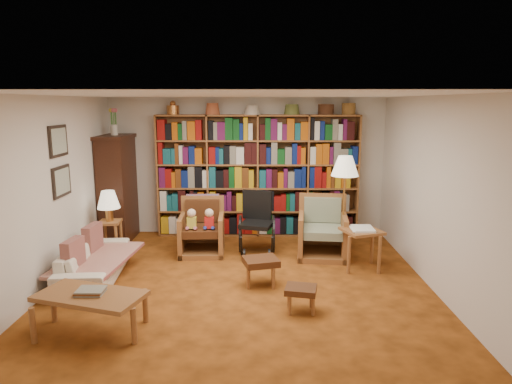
{
  "coord_description": "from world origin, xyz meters",
  "views": [
    {
      "loc": [
        0.24,
        -5.82,
        2.41
      ],
      "look_at": [
        0.18,
        0.6,
        1.15
      ],
      "focal_mm": 32.0,
      "sensor_mm": 36.0,
      "label": 1
    }
  ],
  "objects_px": {
    "armchair_leather": "(202,230)",
    "side_table_lamp": "(110,231)",
    "armchair_sage": "(321,232)",
    "footstool_a": "(261,263)",
    "floor_lamp": "(345,170)",
    "footstool_b": "(301,291)",
    "side_table_papers": "(361,236)",
    "sofa": "(94,262)",
    "wheelchair": "(257,225)",
    "coffee_table": "(90,298)"
  },
  "relations": [
    {
      "from": "side_table_papers",
      "to": "footstool_a",
      "type": "height_order",
      "value": "side_table_papers"
    },
    {
      "from": "side_table_papers",
      "to": "coffee_table",
      "type": "xyz_separation_m",
      "value": [
        -3.27,
        -1.93,
        -0.11
      ]
    },
    {
      "from": "side_table_lamp",
      "to": "footstool_b",
      "type": "bearing_deg",
      "value": -34.99
    },
    {
      "from": "armchair_sage",
      "to": "footstool_a",
      "type": "relative_size",
      "value": 1.81
    },
    {
      "from": "wheelchair",
      "to": "coffee_table",
      "type": "bearing_deg",
      "value": -122.8
    },
    {
      "from": "footstool_a",
      "to": "footstool_b",
      "type": "height_order",
      "value": "footstool_a"
    },
    {
      "from": "side_table_papers",
      "to": "coffee_table",
      "type": "height_order",
      "value": "side_table_papers"
    },
    {
      "from": "armchair_leather",
      "to": "coffee_table",
      "type": "relative_size",
      "value": 0.74
    },
    {
      "from": "floor_lamp",
      "to": "side_table_papers",
      "type": "xyz_separation_m",
      "value": [
        0.17,
        -0.57,
        -0.89
      ]
    },
    {
      "from": "side_table_lamp",
      "to": "side_table_papers",
      "type": "xyz_separation_m",
      "value": [
        3.87,
        -0.59,
        0.11
      ]
    },
    {
      "from": "sofa",
      "to": "wheelchair",
      "type": "relative_size",
      "value": 1.67
    },
    {
      "from": "armchair_sage",
      "to": "footstool_a",
      "type": "height_order",
      "value": "armchair_sage"
    },
    {
      "from": "floor_lamp",
      "to": "footstool_a",
      "type": "height_order",
      "value": "floor_lamp"
    },
    {
      "from": "footstool_b",
      "to": "coffee_table",
      "type": "height_order",
      "value": "coffee_table"
    },
    {
      "from": "side_table_lamp",
      "to": "coffee_table",
      "type": "bearing_deg",
      "value": -76.53
    },
    {
      "from": "side_table_papers",
      "to": "armchair_sage",
      "type": "bearing_deg",
      "value": 127.47
    },
    {
      "from": "floor_lamp",
      "to": "coffee_table",
      "type": "xyz_separation_m",
      "value": [
        -3.1,
        -2.5,
        -1.0
      ]
    },
    {
      "from": "sofa",
      "to": "footstool_a",
      "type": "xyz_separation_m",
      "value": [
        2.3,
        -0.2,
        0.06
      ]
    },
    {
      "from": "side_table_lamp",
      "to": "wheelchair",
      "type": "bearing_deg",
      "value": 4.16
    },
    {
      "from": "footstool_a",
      "to": "armchair_leather",
      "type": "bearing_deg",
      "value": 124.08
    },
    {
      "from": "side_table_lamp",
      "to": "wheelchair",
      "type": "height_order",
      "value": "wheelchair"
    },
    {
      "from": "armchair_leather",
      "to": "footstool_b",
      "type": "xyz_separation_m",
      "value": [
        1.42,
        -2.19,
        -0.12
      ]
    },
    {
      "from": "footstool_a",
      "to": "coffee_table",
      "type": "bearing_deg",
      "value": -144.27
    },
    {
      "from": "armchair_leather",
      "to": "side_table_lamp",
      "type": "bearing_deg",
      "value": -173.0
    },
    {
      "from": "armchair_leather",
      "to": "wheelchair",
      "type": "xyz_separation_m",
      "value": [
        0.89,
        -0.01,
        0.09
      ]
    },
    {
      "from": "sofa",
      "to": "coffee_table",
      "type": "distance_m",
      "value": 1.58
    },
    {
      "from": "sofa",
      "to": "coffee_table",
      "type": "relative_size",
      "value": 1.35
    },
    {
      "from": "armchair_sage",
      "to": "coffee_table",
      "type": "bearing_deg",
      "value": -137.13
    },
    {
      "from": "floor_lamp",
      "to": "footstool_b",
      "type": "xyz_separation_m",
      "value": [
        -0.83,
        -1.99,
        -1.14
      ]
    },
    {
      "from": "side_table_papers",
      "to": "footstool_a",
      "type": "distance_m",
      "value": 1.61
    },
    {
      "from": "footstool_b",
      "to": "sofa",
      "type": "bearing_deg",
      "value": 160.6
    },
    {
      "from": "armchair_leather",
      "to": "armchair_sage",
      "type": "relative_size",
      "value": 0.95
    },
    {
      "from": "footstool_b",
      "to": "wheelchair",
      "type": "bearing_deg",
      "value": 103.61
    },
    {
      "from": "wheelchair",
      "to": "footstool_a",
      "type": "xyz_separation_m",
      "value": [
        0.06,
        -1.4,
        -0.15
      ]
    },
    {
      "from": "floor_lamp",
      "to": "coffee_table",
      "type": "height_order",
      "value": "floor_lamp"
    },
    {
      "from": "footstool_a",
      "to": "side_table_papers",
      "type": "bearing_deg",
      "value": 23.39
    },
    {
      "from": "armchair_leather",
      "to": "footstool_a",
      "type": "relative_size",
      "value": 1.72
    },
    {
      "from": "sofa",
      "to": "armchair_leather",
      "type": "distance_m",
      "value": 1.82
    },
    {
      "from": "armchair_sage",
      "to": "wheelchair",
      "type": "height_order",
      "value": "wheelchair"
    },
    {
      "from": "side_table_lamp",
      "to": "armchair_sage",
      "type": "xyz_separation_m",
      "value": [
        3.38,
        0.05,
        -0.03
      ]
    },
    {
      "from": "armchair_sage",
      "to": "footstool_b",
      "type": "bearing_deg",
      "value": -103.89
    },
    {
      "from": "side_table_lamp",
      "to": "armchair_leather",
      "type": "height_order",
      "value": "armchair_leather"
    },
    {
      "from": "sofa",
      "to": "footstool_b",
      "type": "bearing_deg",
      "value": -114.18
    },
    {
      "from": "sofa",
      "to": "armchair_sage",
      "type": "height_order",
      "value": "armchair_sage"
    },
    {
      "from": "floor_lamp",
      "to": "sofa",
      "type": "bearing_deg",
      "value": -164.29
    },
    {
      "from": "side_table_papers",
      "to": "footstool_a",
      "type": "relative_size",
      "value": 1.23
    },
    {
      "from": "side_table_lamp",
      "to": "armchair_sage",
      "type": "distance_m",
      "value": 3.38
    },
    {
      "from": "armchair_leather",
      "to": "footstool_b",
      "type": "bearing_deg",
      "value": -57.02
    },
    {
      "from": "footstool_a",
      "to": "footstool_b",
      "type": "bearing_deg",
      "value": -59.08
    },
    {
      "from": "wheelchair",
      "to": "floor_lamp",
      "type": "relative_size",
      "value": 0.62
    }
  ]
}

